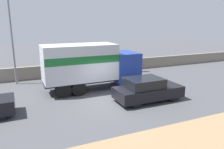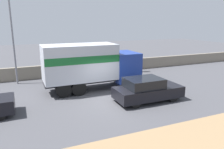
# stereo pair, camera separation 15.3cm
# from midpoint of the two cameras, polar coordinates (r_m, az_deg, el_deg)

# --- Properties ---
(ground_plane) EXTENTS (80.00, 80.00, 0.00)m
(ground_plane) POSITION_cam_midpoint_polar(r_m,az_deg,el_deg) (14.12, -0.17, -6.95)
(ground_plane) COLOR #47474C
(stone_wall_backdrop) EXTENTS (60.00, 0.35, 1.16)m
(stone_wall_backdrop) POSITION_cam_midpoint_polar(r_m,az_deg,el_deg) (21.07, -8.71, 1.49)
(stone_wall_backdrop) COLOR gray
(stone_wall_backdrop) RESTS_ON ground_plane
(street_lamp) EXTENTS (0.56, 0.28, 8.14)m
(street_lamp) POSITION_cam_midpoint_polar(r_m,az_deg,el_deg) (18.88, -25.18, 11.38)
(street_lamp) COLOR slate
(street_lamp) RESTS_ON ground_plane
(box_truck) EXTENTS (7.08, 2.50, 3.40)m
(box_truck) POSITION_cam_midpoint_polar(r_m,az_deg,el_deg) (16.08, -6.18, 2.78)
(box_truck) COLOR navy
(box_truck) RESTS_ON ground_plane
(car_hatchback) EXTENTS (4.37, 1.89, 1.52)m
(car_hatchback) POSITION_cam_midpoint_polar(r_m,az_deg,el_deg) (14.13, 8.83, -3.88)
(car_hatchback) COLOR black
(car_hatchback) RESTS_ON ground_plane
(pedestrian) EXTENTS (0.40, 0.40, 1.86)m
(pedestrian) POSITION_cam_midpoint_polar(r_m,az_deg,el_deg) (22.10, 6.75, 3.14)
(pedestrian) COLOR #473828
(pedestrian) RESTS_ON ground_plane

